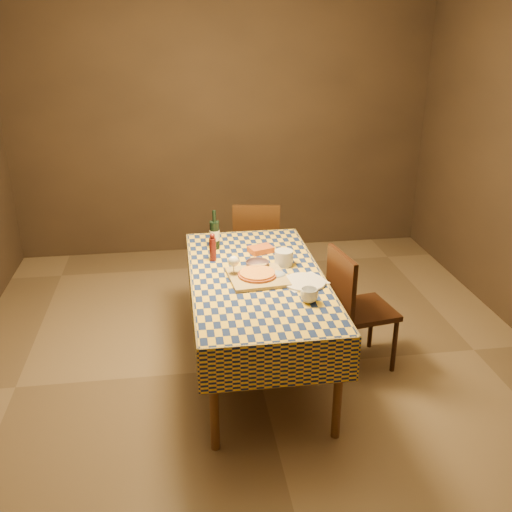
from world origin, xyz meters
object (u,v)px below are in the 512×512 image
Objects in this scene: dining_table at (257,285)px; white_plate at (304,282)px; chair_far at (256,244)px; chair_right at (354,303)px; pizza at (257,274)px; bowl at (257,265)px; cutting_board at (257,277)px; wine_bottle at (215,234)px.

white_plate is at bearing -29.51° from dining_table.
chair_far is (-0.13, 1.41, -0.26)m from white_plate.
dining_table is at bearing 176.17° from chair_right.
pizza is 0.33m from white_plate.
bowl reaches higher than white_plate.
pizza is at bearing -97.99° from chair_far.
chair_far is 1.00× the size of chair_right.
white_plate is (0.31, -0.12, -0.00)m from cutting_board.
chair_right is (0.97, -0.61, -0.36)m from wine_bottle.
wine_bottle reaches higher than chair_right.
chair_far is (0.18, 1.29, -0.26)m from cutting_board.
pizza is 0.77m from chair_right.
dining_table is at bearing -65.79° from wine_bottle.
dining_table is at bearing 150.49° from white_plate.
chair_far reaches higher than dining_table.
dining_table is 1.98× the size of chair_far.
chair_far is (0.15, 1.11, -0.27)m from bowl.
dining_table is 1.98× the size of chair_right.
cutting_board is at bearing 158.71° from white_plate.
chair_far reaches higher than cutting_board.
dining_table is 0.36m from white_plate.
pizza is 0.67m from wine_bottle.
chair_right is (0.72, 0.00, -0.26)m from cutting_board.
chair_far is at bearing 82.08° from bowl.
chair_right is at bearing -32.39° from wine_bottle.
bowl is 1.16m from chair_far.
pizza is at bearing -179.72° from chair_right.
chair_far is at bearing 112.57° from chair_right.
chair_far reaches higher than white_plate.
cutting_board is at bearing -96.31° from dining_table.
cutting_board is 2.31× the size of bowl.
white_plate reaches higher than dining_table.
chair_right is (0.69, -0.18, -0.27)m from bowl.
white_plate is (0.56, -0.74, -0.11)m from wine_bottle.
dining_table is 0.10m from cutting_board.
wine_bottle is at bearing 122.29° from bowl.
dining_table is at bearing 83.69° from cutting_board.
cutting_board is 1.28× the size of pizza.
bowl is at bearing 81.56° from pizza.
wine_bottle is 0.88m from chair_far.
white_plate is (0.30, -0.17, 0.08)m from dining_table.
dining_table is 4.74× the size of cutting_board.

